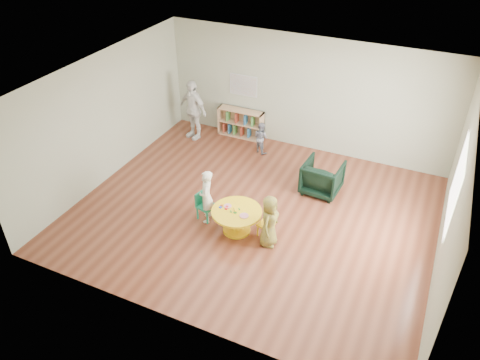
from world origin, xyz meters
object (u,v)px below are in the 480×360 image
Objects in this scene: kid_chair_right at (268,224)px; child_right at (269,221)px; activity_table at (237,217)px; toddler at (261,138)px; adult_caretaker at (193,109)px; armchair at (322,177)px; kid_chair_left at (205,204)px; child_left at (206,197)px; bookshelf at (241,123)px.

child_right is at bearing -139.99° from kid_chair_right.
toddler is (-0.74, 2.97, 0.06)m from activity_table.
armchair is at bearing 2.53° from adult_caretaker.
child_right is (0.69, -0.08, 0.19)m from activity_table.
kid_chair_left is 0.26m from child_left.
child_right reaches higher than kid_chair_left.
child_right is (2.23, -3.61, 0.16)m from bookshelf.
armchair is at bearing 174.52° from toddler.
adult_caretaker reaches higher than toddler.
bookshelf is at bearing 45.23° from adult_caretaker.
adult_caretaker is (-1.87, -0.01, 0.38)m from toddler.
activity_table is 0.76m from kid_chair_left.
bookshelf reaches higher than activity_table.
adult_caretaker reaches higher than child_left.
activity_table is 3.85m from bookshelf.
bookshelf is at bearing -154.60° from kid_chair_left.
activity_table is at bearing 64.24° from armchair.
kid_chair_left is at bearing -39.16° from adult_caretaker.
kid_chair_right is at bearing 138.47° from toddler.
kid_chair_right is at bearing 78.31° from armchair.
armchair is 2.10m from toddler.
toddler is at bearing 159.03° from child_left.
kid_chair_left is 0.57× the size of child_right.
child_left reaches higher than bookshelf.
adult_caretaker is at bearing -152.53° from bookshelf.
bookshelf reaches higher than kid_chair_right.
kid_chair_left is 2.62m from armchair.
bookshelf is at bearing 113.58° from activity_table.
child_right is at bearing -24.88° from adult_caretaker.
child_right is (-0.40, -2.04, 0.16)m from armchair.
armchair is 0.76× the size of child_right.
adult_caretaker reaches higher than child_right.
toddler is (0.80, -0.55, 0.03)m from bookshelf.
armchair is at bearing 114.55° from child_left.
bookshelf is at bearing -27.26° from armchair.
kid_chair_right is 3.16m from toddler.
child_left reaches higher than kid_chair_left.
adult_caretaker is (-1.86, 2.86, 0.45)m from kid_chair_left.
bookshelf is 0.78× the size of adult_caretaker.
kid_chair_right is at bearing 25.03° from child_right.
bookshelf is (-1.54, 3.53, 0.03)m from activity_table.
kid_chair_left is 1.15× the size of kid_chair_right.
adult_caretaker is (-3.71, 1.01, 0.41)m from armchair.
child_right is at bearing 138.64° from toddler.
kid_chair_left is at bearing 48.47° from armchair.
child_left is 0.73× the size of adult_caretaker.
child_left reaches higher than child_right.
adult_caretaker is (-2.62, 2.97, 0.44)m from activity_table.
activity_table is at bearing 61.98° from child_left.
kid_chair_left is (-0.75, 0.11, -0.01)m from activity_table.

